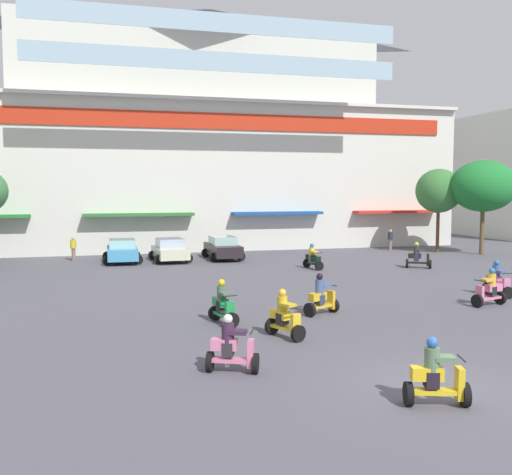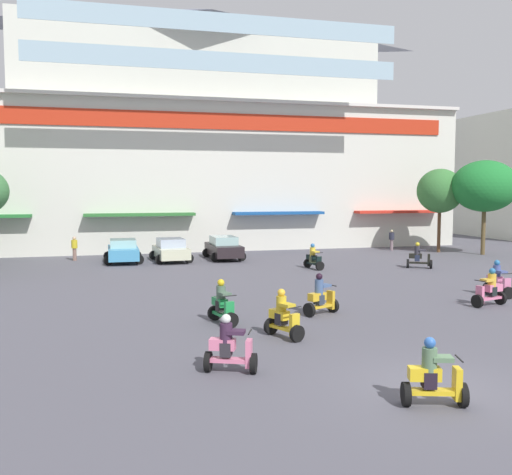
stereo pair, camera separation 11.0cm
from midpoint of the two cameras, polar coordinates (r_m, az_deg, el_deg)
ground_plane at (r=26.11m, az=2.14°, el=-5.42°), size 128.00×128.00×0.00m
colonial_building at (r=48.19m, az=-5.81°, el=9.52°), size 40.58×16.16×19.29m
plaza_tree_1 at (r=43.53m, az=21.83°, el=4.74°), size 4.74×4.12×6.65m
plaza_tree_3 at (r=44.03m, az=17.87°, el=4.41°), size 3.30×3.35×6.11m
parked_car_0 at (r=37.26m, az=-12.97°, el=-1.28°), size 2.44×3.98×1.48m
parked_car_1 at (r=37.22m, az=-8.37°, el=-1.22°), size 2.61×4.05×1.48m
parked_car_2 at (r=38.10m, az=-3.15°, el=-1.01°), size 2.42×4.34×1.52m
scooter_rider_0 at (r=13.22m, az=17.45°, el=-13.12°), size 1.44×0.89×1.51m
scooter_rider_1 at (r=14.83m, az=-2.38°, el=-10.90°), size 1.41×0.98×1.51m
scooter_rider_2 at (r=35.02m, az=15.96°, el=-1.91°), size 1.52×1.16×1.54m
scooter_rider_3 at (r=27.11m, az=22.99°, el=-4.02°), size 0.54×1.47×1.58m
scooter_rider_4 at (r=19.97m, az=-3.20°, el=-6.74°), size 0.86×1.53×1.55m
scooter_rider_5 at (r=33.56m, az=5.82°, el=-2.10°), size 0.80×1.56×1.49m
scooter_rider_6 at (r=21.48m, az=6.60°, el=-5.95°), size 1.49×1.07×1.57m
scooter_rider_7 at (r=18.14m, az=2.91°, el=-7.96°), size 1.04×1.46×1.54m
scooter_rider_8 at (r=24.72m, az=22.31°, el=-4.88°), size 1.55×0.85×1.52m
pedestrian_0 at (r=39.02m, az=-17.50°, el=-0.91°), size 0.54×0.54×1.58m
pedestrian_1 at (r=44.57m, az=13.38°, el=-0.13°), size 0.43×0.43×1.57m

